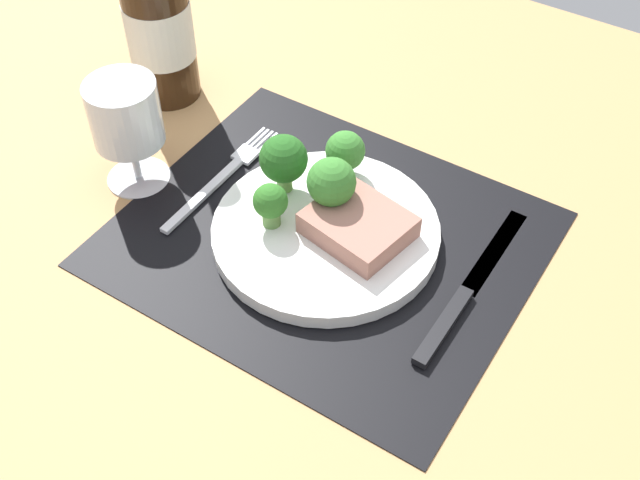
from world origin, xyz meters
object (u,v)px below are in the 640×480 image
(knife, at_px, (464,295))
(wine_glass, at_px, (126,119))
(fork, at_px, (222,177))
(wine_bottle, at_px, (158,18))
(plate, at_px, (326,232))
(steak, at_px, (358,225))

(knife, height_order, wine_glass, wine_glass)
(wine_glass, bearing_deg, fork, 30.26)
(knife, bearing_deg, wine_bottle, 166.68)
(plate, height_order, fork, plate)
(plate, bearing_deg, knife, 1.98)
(fork, height_order, wine_bottle, wine_bottle)
(wine_bottle, bearing_deg, fork, -31.26)
(knife, bearing_deg, fork, 177.70)
(plate, xyz_separation_m, knife, (0.15, 0.01, -0.00))
(plate, distance_m, wine_bottle, 0.33)
(plate, distance_m, steak, 0.04)
(plate, xyz_separation_m, wine_bottle, (-0.30, 0.11, 0.09))
(knife, height_order, wine_bottle, wine_bottle)
(steak, xyz_separation_m, wine_bottle, (-0.33, 0.10, 0.07))
(plate, xyz_separation_m, steak, (0.03, 0.01, 0.02))
(steak, height_order, knife, steak)
(wine_bottle, bearing_deg, steak, -16.56)
(steak, height_order, wine_bottle, wine_bottle)
(plate, distance_m, knife, 0.15)
(wine_glass, bearing_deg, plate, 8.30)
(plate, height_order, steak, steak)
(fork, relative_size, wine_bottle, 0.69)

